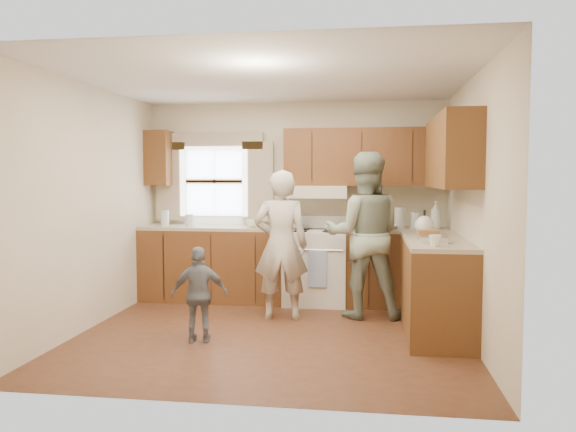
# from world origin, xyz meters

# --- Properties ---
(room) EXTENTS (3.80, 3.80, 3.80)m
(room) POSITION_xyz_m (0.00, 0.00, 1.25)
(room) COLOR #492816
(room) RESTS_ON ground
(kitchen_fixtures) EXTENTS (3.80, 2.25, 2.15)m
(kitchen_fixtures) POSITION_xyz_m (0.61, 1.08, 0.84)
(kitchen_fixtures) COLOR #45220E
(kitchen_fixtures) RESTS_ON ground
(stove) EXTENTS (0.76, 0.67, 1.07)m
(stove) POSITION_xyz_m (0.30, 1.44, 0.47)
(stove) COLOR silver
(stove) RESTS_ON ground
(woman_left) EXTENTS (0.64, 0.46, 1.63)m
(woman_left) POSITION_xyz_m (-0.01, 0.62, 0.82)
(woman_left) COLOR beige
(woman_left) RESTS_ON ground
(woman_right) EXTENTS (0.94, 0.76, 1.83)m
(woman_right) POSITION_xyz_m (0.89, 0.85, 0.92)
(woman_right) COLOR #28452E
(woman_right) RESTS_ON ground
(child) EXTENTS (0.56, 0.32, 0.91)m
(child) POSITION_xyz_m (-0.64, -0.35, 0.45)
(child) COLOR slate
(child) RESTS_ON ground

